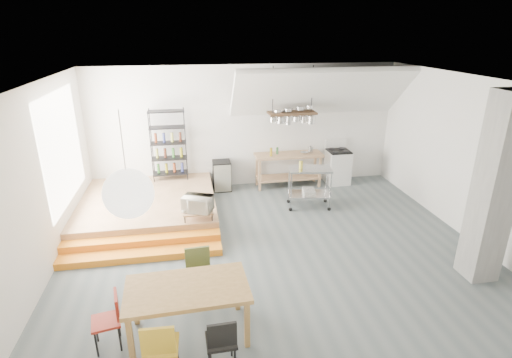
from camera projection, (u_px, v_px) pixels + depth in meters
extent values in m
plane|color=#535D60|center=(273.00, 248.00, 7.83)|extent=(8.00, 8.00, 0.00)
cube|color=silver|center=(246.00, 127.00, 10.49)|extent=(8.00, 0.04, 3.20)
cube|color=silver|center=(39.00, 185.00, 6.62)|extent=(0.04, 7.00, 3.20)
cube|color=silver|center=(471.00, 159.00, 7.92)|extent=(0.04, 7.00, 3.20)
cube|color=white|center=(276.00, 81.00, 6.70)|extent=(8.00, 7.00, 0.02)
cube|color=white|center=(320.00, 92.00, 9.89)|extent=(4.40, 1.44, 1.32)
cube|color=white|center=(63.00, 148.00, 7.93)|extent=(0.02, 2.50, 2.20)
cube|color=#937149|center=(149.00, 206.00, 9.20)|extent=(3.00, 3.00, 0.40)
cube|color=orange|center=(142.00, 255.00, 7.45)|extent=(3.00, 0.35, 0.13)
cube|color=orange|center=(143.00, 243.00, 7.75)|extent=(3.00, 0.35, 0.27)
cube|color=slate|center=(494.00, 190.00, 6.42)|extent=(0.50, 0.50, 3.20)
cube|color=#937149|center=(289.00, 155.00, 10.60)|extent=(1.80, 0.60, 0.06)
cube|color=#937149|center=(288.00, 177.00, 10.83)|extent=(1.70, 0.55, 0.04)
cube|color=#937149|center=(315.00, 167.00, 11.10)|extent=(0.06, 0.06, 0.86)
cube|color=#937149|center=(257.00, 170.00, 10.83)|extent=(0.06, 0.06, 0.86)
cube|color=#937149|center=(320.00, 172.00, 10.69)|extent=(0.06, 0.06, 0.86)
cube|color=#937149|center=(260.00, 176.00, 10.43)|extent=(0.06, 0.06, 0.86)
cube|color=white|center=(337.00, 167.00, 10.98)|extent=(0.60, 0.60, 0.90)
cube|color=black|center=(339.00, 151.00, 10.81)|extent=(0.58, 0.58, 0.03)
cube|color=white|center=(335.00, 144.00, 11.03)|extent=(0.60, 0.05, 0.25)
cylinder|color=black|center=(342.00, 148.00, 10.96)|extent=(0.18, 0.18, 0.02)
cylinder|color=black|center=(332.00, 149.00, 10.91)|extent=(0.18, 0.18, 0.02)
cylinder|color=black|center=(346.00, 151.00, 10.70)|extent=(0.18, 0.18, 0.02)
cylinder|color=black|center=(336.00, 152.00, 10.65)|extent=(0.18, 0.18, 0.02)
cube|color=#3C2518|center=(292.00, 113.00, 10.00)|extent=(1.20, 0.50, 0.05)
cylinder|color=black|center=(273.00, 90.00, 9.72)|extent=(0.02, 0.02, 1.15)
cylinder|color=black|center=(312.00, 89.00, 9.88)|extent=(0.02, 0.02, 1.15)
cylinder|color=silver|center=(273.00, 119.00, 9.93)|extent=(0.16, 0.16, 0.12)
cylinder|color=silver|center=(281.00, 120.00, 9.97)|extent=(0.20, 0.20, 0.16)
cylinder|color=silver|center=(288.00, 120.00, 10.01)|extent=(0.16, 0.16, 0.20)
cylinder|color=silver|center=(296.00, 119.00, 10.02)|extent=(0.20, 0.20, 0.12)
cylinder|color=silver|center=(304.00, 119.00, 10.06)|extent=(0.16, 0.16, 0.16)
cylinder|color=silver|center=(311.00, 120.00, 10.10)|extent=(0.20, 0.20, 0.20)
cylinder|color=black|center=(185.00, 142.00, 10.23)|extent=(0.02, 0.02, 1.80)
cylinder|color=black|center=(152.00, 144.00, 10.09)|extent=(0.02, 0.02, 1.80)
cylinder|color=black|center=(186.00, 146.00, 9.90)|extent=(0.02, 0.02, 1.80)
cylinder|color=black|center=(151.00, 148.00, 9.76)|extent=(0.02, 0.02, 1.80)
cube|color=black|center=(171.00, 173.00, 10.26)|extent=(0.88, 0.38, 0.02)
cube|color=black|center=(170.00, 158.00, 10.12)|extent=(0.88, 0.38, 0.02)
cube|color=black|center=(168.00, 143.00, 9.98)|extent=(0.88, 0.38, 0.02)
cube|color=black|center=(167.00, 127.00, 9.84)|extent=(0.88, 0.38, 0.02)
cube|color=black|center=(166.00, 111.00, 9.70)|extent=(0.88, 0.38, 0.03)
cylinder|color=#33722D|center=(170.00, 168.00, 10.21)|extent=(0.07, 0.07, 0.24)
cylinder|color=#9D961A|center=(169.00, 153.00, 10.07)|extent=(0.07, 0.07, 0.24)
cylinder|color=brown|center=(168.00, 137.00, 9.93)|extent=(0.07, 0.07, 0.24)
cube|color=#937149|center=(198.00, 211.00, 8.10)|extent=(0.60, 0.40, 0.03)
cylinder|color=black|center=(211.00, 211.00, 8.33)|extent=(0.02, 0.02, 0.13)
cylinder|color=black|center=(185.00, 213.00, 8.25)|extent=(0.02, 0.02, 0.13)
cylinder|color=black|center=(212.00, 218.00, 8.02)|extent=(0.02, 0.02, 0.13)
cylinder|color=black|center=(185.00, 220.00, 7.93)|extent=(0.02, 0.02, 0.13)
sphere|color=white|center=(129.00, 194.00, 4.73)|extent=(0.60, 0.60, 0.60)
cube|color=olive|center=(187.00, 289.00, 5.36)|extent=(1.69, 0.99, 0.06)
cube|color=olive|center=(237.00, 289.00, 6.00)|extent=(0.07, 0.07, 0.72)
cube|color=olive|center=(135.00, 302.00, 5.71)|extent=(0.07, 0.07, 0.72)
cube|color=olive|center=(247.00, 324.00, 5.29)|extent=(0.07, 0.07, 0.72)
cube|color=olive|center=(131.00, 342.00, 4.99)|extent=(0.07, 0.07, 0.72)
cube|color=#B58E1F|center=(161.00, 347.00, 4.78)|extent=(0.43, 0.43, 0.04)
cube|color=#B58E1F|center=(158.00, 341.00, 4.52)|extent=(0.39, 0.06, 0.36)
cylinder|color=black|center=(150.00, 353.00, 4.99)|extent=(0.03, 0.03, 0.45)
cylinder|color=black|center=(177.00, 350.00, 5.04)|extent=(0.03, 0.03, 0.45)
cube|color=black|center=(221.00, 340.00, 4.94)|extent=(0.38, 0.38, 0.04)
cube|color=black|center=(222.00, 335.00, 4.70)|extent=(0.35, 0.05, 0.32)
cylinder|color=black|center=(209.00, 347.00, 5.12)|extent=(0.03, 0.03, 0.41)
cylinder|color=black|center=(232.00, 343.00, 5.18)|extent=(0.03, 0.03, 0.41)
cube|color=#55602D|center=(200.00, 278.00, 6.12)|extent=(0.43, 0.43, 0.04)
cube|color=#55602D|center=(197.00, 257.00, 6.20)|extent=(0.38, 0.07, 0.35)
cylinder|color=black|center=(209.00, 283.00, 6.38)|extent=(0.03, 0.03, 0.44)
cylinder|color=black|center=(189.00, 286.00, 6.31)|extent=(0.03, 0.03, 0.44)
cylinder|color=black|center=(212.00, 295.00, 6.09)|extent=(0.03, 0.03, 0.44)
cylinder|color=black|center=(191.00, 298.00, 6.02)|extent=(0.03, 0.03, 0.44)
cube|color=#A42417|center=(106.00, 321.00, 5.27)|extent=(0.43, 0.43, 0.04)
cube|color=#A42417|center=(117.00, 304.00, 5.24)|extent=(0.10, 0.35, 0.32)
cylinder|color=black|center=(120.00, 339.00, 5.26)|extent=(0.03, 0.03, 0.40)
cylinder|color=black|center=(119.00, 324.00, 5.52)|extent=(0.03, 0.03, 0.40)
cylinder|color=black|center=(96.00, 344.00, 5.17)|extent=(0.03, 0.03, 0.40)
cylinder|color=black|center=(96.00, 330.00, 5.42)|extent=(0.03, 0.03, 0.40)
cube|color=silver|center=(310.00, 169.00, 9.30)|extent=(1.05, 0.69, 0.04)
cube|color=silver|center=(309.00, 194.00, 9.52)|extent=(1.05, 0.69, 0.03)
cylinder|color=silver|center=(326.00, 184.00, 9.70)|extent=(0.03, 0.03, 0.94)
sphere|color=black|center=(325.00, 201.00, 9.86)|extent=(0.09, 0.09, 0.09)
cylinder|color=silver|center=(289.00, 184.00, 9.68)|extent=(0.03, 0.03, 0.94)
sphere|color=black|center=(288.00, 201.00, 9.84)|extent=(0.09, 0.09, 0.09)
cylinder|color=silver|center=(330.00, 191.00, 9.25)|extent=(0.03, 0.03, 0.94)
sphere|color=black|center=(329.00, 209.00, 9.41)|extent=(0.09, 0.09, 0.09)
cylinder|color=silver|center=(291.00, 192.00, 9.23)|extent=(0.03, 0.03, 0.94)
sphere|color=black|center=(290.00, 209.00, 9.39)|extent=(0.09, 0.09, 0.09)
cube|color=black|center=(222.00, 176.00, 10.53)|extent=(0.46, 0.46, 0.79)
imported|color=beige|center=(198.00, 204.00, 8.04)|extent=(0.69, 0.59, 0.32)
imported|color=silver|center=(304.00, 153.00, 10.60)|extent=(0.24, 0.24, 0.05)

